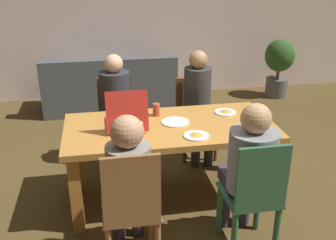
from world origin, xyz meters
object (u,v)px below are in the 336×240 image
drinking_glass_2 (262,122)px  plate_0 (196,135)px  drinking_glass_0 (139,130)px  chair_0 (131,210)px  pizza_box_0 (126,120)px  plate_2 (225,112)px  chair_1 (116,117)px  person_0 (128,175)px  couch (110,90)px  chair_3 (195,112)px  person_3 (198,98)px  potted_plant (279,64)px  person_1 (116,103)px  plate_1 (175,122)px  dining_table (170,136)px  person_2 (249,163)px  chair_2 (254,197)px  drinking_glass_1 (156,110)px

drinking_glass_2 → plate_0: bearing=-176.1°
drinking_glass_0 → chair_0: bearing=-101.6°
pizza_box_0 → drinking_glass_2: (1.15, -0.30, 0.01)m
chair_0 → plate_0: chair_0 is taller
plate_2 → chair_1: bearing=145.7°
person_0 → couch: person_0 is taller
plate_0 → chair_3: bearing=76.2°
person_3 → pizza_box_0: size_ratio=2.86×
pizza_box_0 → potted_plant: 3.73m
person_1 → chair_3: bearing=9.2°
chair_1 → plate_1: chair_1 is taller
dining_table → plate_1: 0.14m
plate_2 → drinking_glass_2: (0.19, -0.43, 0.05)m
drinking_glass_2 → potted_plant: bearing=62.0°
person_1 → couch: size_ratio=0.63×
couch → person_2: bearing=-74.6°
pizza_box_0 → drinking_glass_0: pizza_box_0 is taller
person_3 → couch: bearing=117.1°
chair_2 → chair_3: size_ratio=1.12×
person_1 → plate_0: (0.61, -1.04, 0.04)m
chair_1 → plate_0: 1.35m
plate_0 → potted_plant: (2.13, 2.91, -0.21)m
chair_3 → drinking_glass_2: drinking_glass_2 is taller
drinking_glass_2 → potted_plant: size_ratio=0.14×
chair_2 → drinking_glass_0: chair_2 is taller
plate_1 → drinking_glass_2: bearing=-21.7°
chair_2 → plate_1: (-0.41, 0.92, 0.25)m
plate_1 → couch: 2.58m
person_1 → drinking_glass_2: 1.57m
chair_1 → chair_2: (0.90, -1.77, -0.00)m
person_3 → person_0: bearing=-120.9°
chair_0 → potted_plant: bearing=52.1°
plate_0 → person_0: bearing=-142.8°
pizza_box_0 → plate_2: pizza_box_0 is taller
person_0 → plate_0: (0.61, 0.47, 0.05)m
person_2 → drinking_glass_2: bearing=59.1°
dining_table → plate_2: (0.58, 0.20, 0.12)m
chair_1 → drinking_glass_1: chair_1 is taller
chair_1 → person_1: (0.00, -0.13, 0.22)m
person_3 → chair_3: bearing=90.0°
person_1 → person_2: bearing=-59.1°
person_3 → drinking_glass_1: (-0.55, -0.52, 0.09)m
dining_table → chair_2: bearing=-62.1°
person_1 → potted_plant: bearing=34.3°
dining_table → chair_1: 1.01m
drinking_glass_2 → potted_plant: (1.53, 2.87, -0.27)m
chair_3 → couch: (-0.91, 1.63, -0.19)m
person_1 → dining_table: bearing=-60.0°
person_0 → drinking_glass_0: size_ratio=8.35×
chair_0 → couch: bearing=90.0°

